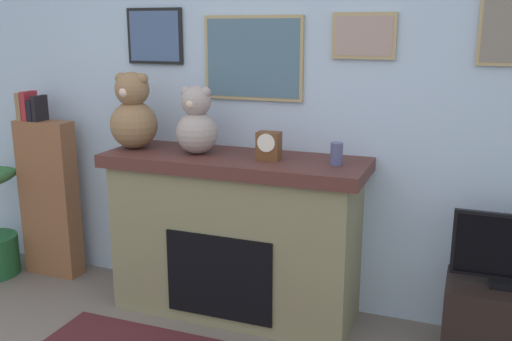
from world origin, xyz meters
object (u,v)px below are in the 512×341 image
at_px(teddy_bear_brown, 197,123).
at_px(candle_jar, 337,154).
at_px(teddy_bear_cream, 133,114).
at_px(bookshelf, 49,195).
at_px(tv_stand, 505,325).
at_px(mantel_clock, 269,146).
at_px(fireplace, 235,235).

bearing_deg(teddy_bear_brown, candle_jar, 0.03).
xyz_separation_m(candle_jar, teddy_bear_cream, (-1.35, -0.00, 0.16)).
relative_size(bookshelf, tv_stand, 2.12).
relative_size(mantel_clock, teddy_bear_brown, 0.39).
relative_size(fireplace, teddy_bear_cream, 3.32).
bearing_deg(fireplace, tv_stand, -1.18).
bearing_deg(bookshelf, tv_stand, -1.82).
distance_m(fireplace, teddy_bear_brown, 0.75).
relative_size(teddy_bear_cream, teddy_bear_brown, 1.17).
bearing_deg(fireplace, bookshelf, 177.50).
xyz_separation_m(mantel_clock, teddy_bear_cream, (-0.93, 0.00, 0.14)).
bearing_deg(fireplace, mantel_clock, -4.80).
bearing_deg(fireplace, candle_jar, -1.58).
bearing_deg(tv_stand, teddy_bear_cream, 179.63).
bearing_deg(candle_jar, mantel_clock, -179.77).
xyz_separation_m(mantel_clock, teddy_bear_brown, (-0.48, 0.00, 0.11)).
bearing_deg(mantel_clock, bookshelf, 177.19).
bearing_deg(bookshelf, teddy_bear_cream, -5.92).
relative_size(tv_stand, candle_jar, 4.93).
relative_size(mantel_clock, teddy_bear_cream, 0.34).
height_order(teddy_bear_cream, teddy_bear_brown, teddy_bear_cream).
height_order(fireplace, teddy_bear_cream, teddy_bear_cream).
xyz_separation_m(fireplace, teddy_bear_brown, (-0.25, -0.02, 0.71)).
distance_m(fireplace, bookshelf, 1.53).
bearing_deg(teddy_bear_brown, teddy_bear_cream, -179.99).
xyz_separation_m(fireplace, candle_jar, (0.64, -0.02, 0.58)).
height_order(bookshelf, teddy_bear_brown, teddy_bear_brown).
height_order(fireplace, teddy_bear_brown, teddy_bear_brown).
relative_size(fireplace, bookshelf, 1.20).
relative_size(fireplace, candle_jar, 12.53).
bearing_deg(candle_jar, bookshelf, 177.77).
height_order(mantel_clock, teddy_bear_brown, teddy_bear_brown).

